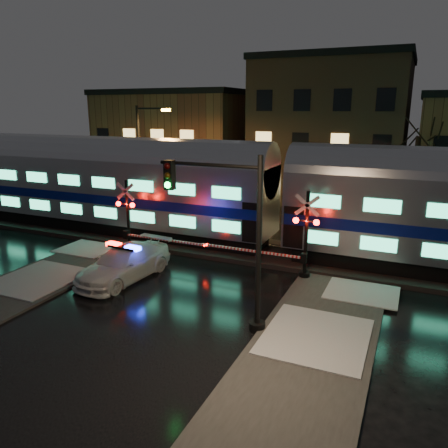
{
  "coord_description": "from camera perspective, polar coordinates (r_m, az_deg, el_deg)",
  "views": [
    {
      "loc": [
        9.11,
        -16.82,
        7.82
      ],
      "look_at": [
        0.55,
        2.5,
        2.2
      ],
      "focal_mm": 35.0,
      "sensor_mm": 36.0,
      "label": 1
    }
  ],
  "objects": [
    {
      "name": "ground",
      "position": [
        20.67,
        -4.24,
        -7.39
      ],
      "size": [
        120.0,
        120.0,
        0.0
      ],
      "primitive_type": "plane",
      "color": "black",
      "rests_on": "ground"
    },
    {
      "name": "ballast",
      "position": [
        24.87,
        1.18,
        -3.15
      ],
      "size": [
        90.0,
        4.2,
        0.24
      ],
      "primitive_type": "cube",
      "color": "black",
      "rests_on": "ground"
    },
    {
      "name": "sidewalk_right",
      "position": [
        13.57,
        9.02,
        -20.21
      ],
      "size": [
        4.0,
        20.0,
        0.12
      ],
      "primitive_type": "cube",
      "color": "#2D2D2D",
      "rests_on": "ground"
    },
    {
      "name": "building_left",
      "position": [
        44.8,
        -5.84,
        10.57
      ],
      "size": [
        14.0,
        10.0,
        9.0
      ],
      "primitive_type": "cube",
      "color": "brown",
      "rests_on": "ground"
    },
    {
      "name": "building_mid",
      "position": [
        40.01,
        13.92,
        11.51
      ],
      "size": [
        12.0,
        11.0,
        11.5
      ],
      "primitive_type": "cube",
      "color": "brown",
      "rests_on": "ground"
    },
    {
      "name": "train",
      "position": [
        23.15,
        7.5,
        3.72
      ],
      "size": [
        51.0,
        3.12,
        5.92
      ],
      "color": "black",
      "rests_on": "ballast"
    },
    {
      "name": "police_car",
      "position": [
        21.08,
        -12.9,
        -5.02
      ],
      "size": [
        2.61,
        5.46,
        1.7
      ],
      "rotation": [
        0.0,
        0.0,
        -0.09
      ],
      "color": "silver",
      "rests_on": "ground"
    },
    {
      "name": "crossing_signal_right",
      "position": [
        20.61,
        9.63,
        -2.47
      ],
      "size": [
        5.95,
        0.66,
        4.21
      ],
      "color": "black",
      "rests_on": "ground"
    },
    {
      "name": "crossing_signal_left",
      "position": [
        24.46,
        -11.83,
        0.04
      ],
      "size": [
        5.75,
        0.65,
        4.07
      ],
      "color": "black",
      "rests_on": "ground"
    },
    {
      "name": "traffic_light",
      "position": [
        15.38,
        1.03,
        -1.92
      ],
      "size": [
        4.1,
        0.72,
        6.35
      ],
      "rotation": [
        0.0,
        0.0,
        -0.05
      ],
      "color": "black",
      "rests_on": "ground"
    },
    {
      "name": "streetlight",
      "position": [
        31.46,
        -10.59,
        8.8
      ],
      "size": [
        2.68,
        0.28,
        8.0
      ],
      "color": "black",
      "rests_on": "ground"
    }
  ]
}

